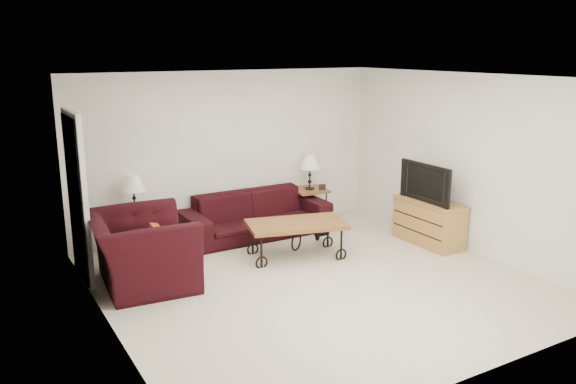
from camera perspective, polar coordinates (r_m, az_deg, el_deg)
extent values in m
plane|color=beige|center=(7.31, 2.79, -8.78)|extent=(5.00, 5.00, 0.00)
cube|color=white|center=(9.08, -5.74, 3.90)|extent=(5.00, 0.02, 2.50)
cube|color=white|center=(5.10, 18.46, -4.77)|extent=(5.00, 0.02, 2.50)
cube|color=white|center=(5.98, -17.61, -1.98)|extent=(0.02, 5.00, 2.50)
cube|color=white|center=(8.53, 17.16, 2.69)|extent=(0.02, 5.00, 2.50)
plane|color=white|center=(6.75, 3.05, 11.18)|extent=(5.00, 5.00, 0.00)
cube|color=black|center=(7.61, -20.07, -0.62)|extent=(0.08, 0.94, 2.04)
imported|color=black|center=(8.95, -3.19, -2.23)|extent=(2.29, 0.90, 0.67)
cube|color=brown|center=(8.51, -14.65, -3.92)|extent=(0.56, 0.56, 0.56)
cube|color=brown|center=(9.63, 2.12, -1.34)|extent=(0.58, 0.58, 0.57)
cube|color=black|center=(8.24, -15.50, -2.18)|extent=(0.11, 0.02, 0.09)
cube|color=black|center=(9.51, 3.39, 0.50)|extent=(0.11, 0.05, 0.09)
cube|color=brown|center=(8.06, 0.82, -4.69)|extent=(1.47, 1.03, 0.50)
imported|color=black|center=(7.31, -14.17, -5.54)|extent=(1.30, 1.45, 0.88)
cube|color=#B93817|center=(7.28, -12.96, -4.88)|extent=(0.14, 0.41, 0.40)
cube|color=tan|center=(8.83, 13.62, -2.88)|extent=(0.45, 1.09, 0.65)
imported|color=black|center=(8.66, 13.76, 0.95)|extent=(0.13, 0.98, 0.56)
ellipsoid|color=black|center=(8.73, 2.92, -3.35)|extent=(0.41, 0.34, 0.46)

